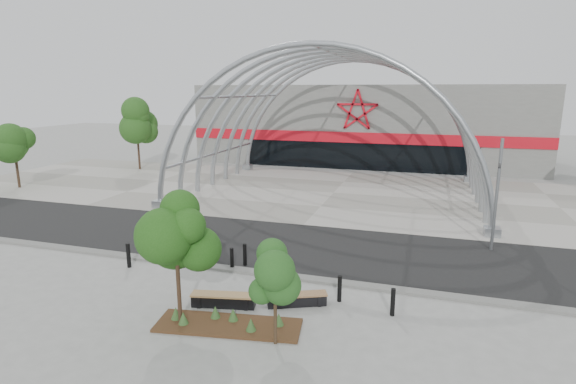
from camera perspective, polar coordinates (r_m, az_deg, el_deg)
The scene contains 19 objects.
ground at distance 19.41m, azimuth -3.56°, elevation -10.05°, with size 140.00×140.00×0.00m, color gray.
road at distance 22.49m, azimuth -0.38°, elevation -6.72°, with size 140.00×7.00×0.02m, color black.
forecourt at distance 33.67m, azimuth 5.81°, elevation -0.11°, with size 60.00×17.00×0.04m, color gray.
kerb at distance 19.17m, azimuth -3.83°, elevation -10.16°, with size 60.00×0.50×0.12m, color slate.
arena_building at distance 50.67m, azimuth 10.03°, elevation 8.66°, with size 34.00×15.24×8.00m.
vault_canopy at distance 33.68m, azimuth 5.81°, elevation -0.12°, with size 20.80×15.80×20.36m.
planting_bed at distance 15.40m, azimuth -7.80°, elevation -16.12°, with size 4.90×2.18×0.50m.
signal_pole at distance 23.16m, azimuth 24.99°, elevation -0.14°, with size 0.25×0.76×5.39m.
street_tree_0 at distance 14.58m, azimuth -14.07°, elevation -5.62°, with size 1.85×1.85×4.21m.
street_tree_1 at distance 13.41m, azimuth -1.66°, elevation -10.50°, with size 1.32×1.32×3.11m.
bench_0 at distance 16.57m, azimuth -8.19°, elevation -13.46°, with size 2.36×0.96×0.48m.
bench_1 at distance 16.50m, azimuth 1.13°, elevation -13.51°, with size 2.16×1.31×0.45m.
bollard_0 at distance 20.81m, azimuth -19.60°, elevation -7.58°, with size 0.17×0.17×1.09m, color black.
bollard_1 at distance 19.90m, azimuth -5.50°, elevation -7.95°, with size 0.16×0.16×1.00m, color black.
bollard_2 at distance 19.55m, azimuth -7.14°, elevation -8.40°, with size 0.16×0.16×0.98m, color black.
bollard_3 at distance 16.77m, azimuth 6.57°, elevation -12.09°, with size 0.16×0.16×0.99m, color black.
bollard_4 at distance 16.12m, azimuth 13.17°, elevation -13.46°, with size 0.16×0.16×0.98m, color black.
bg_tree_0 at distance 45.30m, azimuth -18.70°, elevation 8.52°, with size 3.00×3.00×6.45m.
bg_tree_2 at distance 40.63m, azimuth -31.54°, elevation 5.78°, with size 2.55×2.55×5.38m.
Camera 1 is at (6.42, -16.69, 7.55)m, focal length 28.00 mm.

